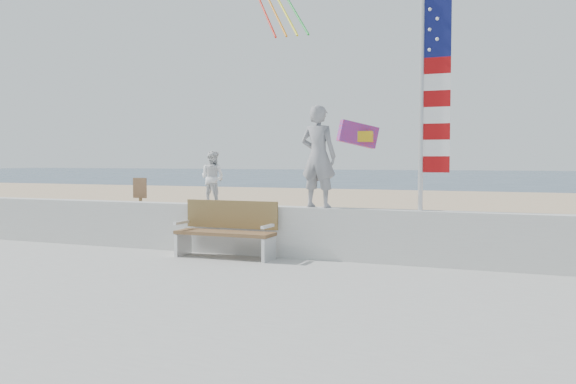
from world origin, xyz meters
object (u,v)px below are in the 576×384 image
at_px(adult, 318,156).
at_px(child, 213,178).
at_px(bench, 227,229).
at_px(flag, 429,93).

bearing_deg(adult, child, 7.21).
distance_m(adult, child, 2.13).
xyz_separation_m(adult, bench, (-1.55, -0.45, -1.28)).
relative_size(adult, child, 1.78).
bearing_deg(flag, child, 180.00).
height_order(adult, flag, flag).
bearing_deg(flag, bench, -172.49).
xyz_separation_m(bench, flag, (3.45, 0.45, 2.30)).
height_order(child, bench, child).
distance_m(child, bench, 1.13).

